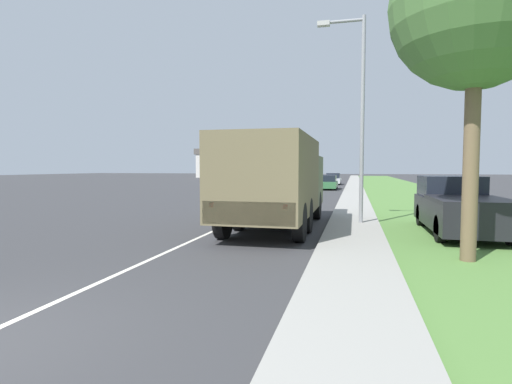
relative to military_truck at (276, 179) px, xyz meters
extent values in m
plane|color=#38383A|center=(-1.90, 30.07, -1.71)|extent=(180.00, 180.00, 0.00)
cube|color=silver|center=(-1.90, 30.07, -1.71)|extent=(0.12, 120.00, 0.00)
cube|color=#9E9B93|center=(2.60, 30.07, -1.65)|extent=(1.80, 120.00, 0.12)
cube|color=#56843D|center=(7.00, 30.07, -1.70)|extent=(7.00, 120.00, 0.02)
cube|color=#545B3D|center=(0.00, 3.01, -0.14)|extent=(2.57, 2.20, 1.96)
cube|color=brown|center=(0.00, -0.91, 0.12)|extent=(2.57, 5.65, 2.47)
cube|color=#545B3D|center=(0.00, -3.69, -0.77)|extent=(2.44, 0.10, 0.60)
cube|color=red|center=(-0.96, -3.71, -0.57)|extent=(0.12, 0.06, 0.12)
cube|color=red|center=(0.96, -3.71, -0.57)|extent=(0.12, 0.06, 0.12)
cylinder|color=black|center=(-1.13, 2.90, -1.15)|extent=(0.30, 1.12, 1.12)
cylinder|color=black|center=(1.13, 2.90, -1.15)|extent=(0.30, 1.12, 1.12)
cylinder|color=black|center=(-1.13, -2.32, -1.15)|extent=(0.30, 1.12, 1.12)
cylinder|color=black|center=(1.13, -2.32, -1.15)|extent=(0.30, 1.12, 1.12)
cylinder|color=black|center=(-1.13, -0.63, -1.15)|extent=(0.30, 1.12, 1.12)
cylinder|color=black|center=(1.13, -0.63, -1.15)|extent=(0.30, 1.12, 1.12)
cube|color=silver|center=(-3.91, 13.13, -1.17)|extent=(1.78, 4.76, 0.73)
cube|color=black|center=(-3.91, 13.23, -0.43)|extent=(1.57, 2.14, 0.74)
cylinder|color=black|center=(-4.70, 14.66, -1.39)|extent=(0.20, 0.64, 0.64)
cylinder|color=black|center=(-3.12, 14.66, -1.39)|extent=(0.20, 0.64, 0.64)
cylinder|color=black|center=(-4.70, 11.61, -1.39)|extent=(0.20, 0.64, 0.64)
cylinder|color=black|center=(-3.12, 11.61, -1.39)|extent=(0.20, 0.64, 0.64)
cube|color=#336B3D|center=(0.13, 25.50, -1.24)|extent=(1.73, 4.81, 0.58)
cube|color=black|center=(0.13, 25.60, -0.64)|extent=(1.52, 2.17, 0.62)
cylinder|color=black|center=(-0.63, 27.04, -1.39)|extent=(0.20, 0.64, 0.64)
cylinder|color=black|center=(0.90, 27.04, -1.39)|extent=(0.20, 0.64, 0.64)
cylinder|color=black|center=(-0.63, 23.96, -1.39)|extent=(0.20, 0.64, 0.64)
cylinder|color=black|center=(0.90, 23.96, -1.39)|extent=(0.20, 0.64, 0.64)
cube|color=#B7BABF|center=(0.06, 36.91, -1.23)|extent=(1.82, 4.28, 0.60)
cube|color=black|center=(0.06, 36.99, -0.62)|extent=(1.60, 1.93, 0.63)
cylinder|color=black|center=(-0.75, 38.28, -1.39)|extent=(0.20, 0.64, 0.64)
cylinder|color=black|center=(0.86, 38.28, -1.39)|extent=(0.20, 0.64, 0.64)
cylinder|color=black|center=(-0.75, 35.54, -1.39)|extent=(0.20, 0.64, 0.64)
cylinder|color=black|center=(0.86, 35.54, -1.39)|extent=(0.20, 0.64, 0.64)
cube|color=silver|center=(-3.45, 48.01, -1.23)|extent=(1.71, 4.63, 0.61)
cube|color=black|center=(-3.45, 48.10, -0.60)|extent=(1.51, 2.08, 0.64)
cylinder|color=black|center=(-4.21, 49.49, -1.39)|extent=(0.20, 0.64, 0.64)
cylinder|color=black|center=(-2.69, 49.49, -1.39)|extent=(0.20, 0.64, 0.64)
cylinder|color=black|center=(-4.21, 46.53, -1.39)|extent=(0.20, 0.64, 0.64)
cylinder|color=black|center=(-2.69, 46.53, -1.39)|extent=(0.20, 0.64, 0.64)
cube|color=black|center=(5.84, 0.19, -1.03)|extent=(2.02, 5.10, 0.86)
cube|color=black|center=(5.84, 1.67, -0.25)|extent=(1.86, 2.14, 0.70)
cube|color=black|center=(5.84, -0.88, -0.54)|extent=(2.02, 2.96, 0.12)
cylinder|color=black|center=(4.95, 1.88, -1.31)|extent=(0.24, 0.76, 0.76)
cylinder|color=black|center=(6.73, 1.88, -1.31)|extent=(0.24, 0.76, 0.76)
cylinder|color=black|center=(4.95, -1.49, -1.31)|extent=(0.24, 0.76, 0.76)
cylinder|color=black|center=(6.73, -1.49, -1.31)|extent=(0.24, 0.76, 0.76)
cylinder|color=gray|center=(2.85, 1.38, 2.07)|extent=(0.14, 0.14, 7.31)
cylinder|color=gray|center=(2.15, 1.38, 5.57)|extent=(1.40, 0.11, 0.11)
cube|color=#B2B2AD|center=(1.45, 1.38, 5.54)|extent=(0.44, 0.24, 0.16)
cylinder|color=brown|center=(5.10, -3.73, 0.61)|extent=(0.33, 0.33, 4.59)
sphere|color=#477038|center=(5.10, -3.73, 3.91)|extent=(3.64, 3.64, 3.64)
cube|color=beige|center=(-20.23, 67.95, 0.69)|extent=(18.17, 8.17, 4.79)
cube|color=#514C47|center=(-20.23, 67.95, 3.68)|extent=(18.90, 8.49, 1.20)
camera|label=1|loc=(2.61, -13.41, 0.39)|focal=28.00mm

